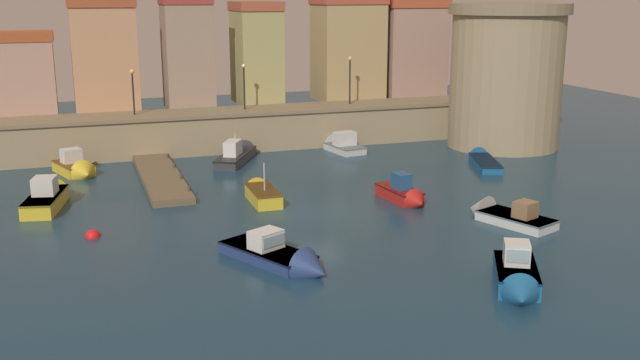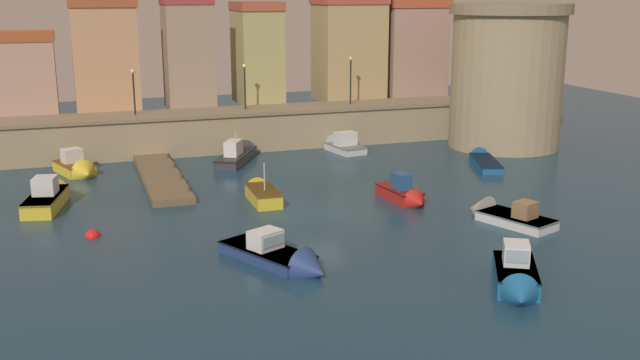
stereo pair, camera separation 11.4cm
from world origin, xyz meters
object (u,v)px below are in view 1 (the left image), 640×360
(moored_boat_2, at_px, (49,195))
(moored_boat_6, at_px, (239,153))
(quay_lamp_0, at_px, (133,84))
(moored_boat_0, at_px, (502,215))
(moored_boat_5, at_px, (482,159))
(moored_boat_8, at_px, (405,194))
(moored_boat_7, at_px, (340,145))
(quay_lamp_1, at_px, (244,79))
(moored_boat_3, at_px, (518,278))
(quay_lamp_2, at_px, (350,73))
(moored_boat_9, at_px, (77,168))
(mooring_buoy_0, at_px, (93,237))
(fortress_tower, at_px, (506,75))
(moored_boat_4, at_px, (261,193))
(moored_boat_1, at_px, (284,258))

(moored_boat_2, distance_m, moored_boat_6, 15.04)
(quay_lamp_0, bearing_deg, moored_boat_0, -53.81)
(moored_boat_5, distance_m, moored_boat_8, 11.84)
(moored_boat_7, bearing_deg, moored_boat_2, 102.74)
(quay_lamp_1, distance_m, moored_boat_8, 19.13)
(moored_boat_5, xyz_separation_m, moored_boat_6, (-15.91, 6.62, 0.19))
(moored_boat_3, bearing_deg, moored_boat_8, -156.66)
(quay_lamp_2, relative_size, moored_boat_5, 0.61)
(quay_lamp_1, xyz_separation_m, moored_boat_0, (8.45, -22.75, -4.95))
(moored_boat_9, xyz_separation_m, mooring_buoy_0, (0.46, -13.55, -0.48))
(moored_boat_3, bearing_deg, quay_lamp_0, -130.16)
(fortress_tower, height_order, quay_lamp_2, fortress_tower)
(moored_boat_0, bearing_deg, quay_lamp_2, -21.94)
(quay_lamp_0, distance_m, moored_boat_0, 28.60)
(fortress_tower, xyz_separation_m, moored_boat_5, (-4.59, -4.80, -5.22))
(moored_boat_0, bearing_deg, moored_boat_4, 32.17)
(fortress_tower, height_order, moored_boat_2, fortress_tower)
(moored_boat_2, relative_size, moored_boat_7, 1.37)
(moored_boat_6, bearing_deg, moored_boat_3, -140.62)
(fortress_tower, relative_size, moored_boat_8, 2.54)
(quay_lamp_2, relative_size, moored_boat_3, 0.76)
(moored_boat_4, xyz_separation_m, moored_boat_5, (17.04, 4.21, -0.16))
(quay_lamp_1, height_order, moored_boat_2, quay_lamp_1)
(quay_lamp_0, relative_size, mooring_buoy_0, 4.41)
(moored_boat_0, distance_m, mooring_buoy_0, 20.91)
(moored_boat_3, bearing_deg, moored_boat_4, -129.84)
(quay_lamp_0, distance_m, moored_boat_9, 8.14)
(fortress_tower, xyz_separation_m, moored_boat_4, (-21.63, -9.01, -5.06))
(fortress_tower, height_order, quay_lamp_0, fortress_tower)
(quay_lamp_1, distance_m, moored_boat_6, 6.36)
(moored_boat_5, bearing_deg, moored_boat_3, 171.67)
(moored_boat_7, relative_size, moored_boat_8, 1.04)
(moored_boat_1, bearing_deg, moored_boat_0, 75.18)
(fortress_tower, relative_size, moored_boat_1, 1.76)
(moored_boat_1, distance_m, moored_boat_7, 24.76)
(moored_boat_1, relative_size, moored_boat_6, 0.90)
(fortress_tower, distance_m, moored_boat_6, 21.19)
(moored_boat_7, bearing_deg, moored_boat_0, 175.30)
(moored_boat_4, bearing_deg, mooring_buoy_0, 113.06)
(moored_boat_0, relative_size, moored_boat_6, 0.77)
(quay_lamp_2, distance_m, moored_boat_7, 6.27)
(moored_boat_3, bearing_deg, moored_boat_1, -95.94)
(moored_boat_3, xyz_separation_m, moored_boat_6, (-5.37, 27.16, -0.04))
(quay_lamp_2, relative_size, moored_boat_6, 0.55)
(moored_boat_2, distance_m, moored_boat_8, 20.15)
(moored_boat_3, distance_m, moored_boat_7, 28.00)
(moored_boat_1, height_order, moored_boat_7, moored_boat_7)
(quay_lamp_0, xyz_separation_m, moored_boat_1, (3.99, -25.46, -4.85))
(fortress_tower, distance_m, moored_boat_5, 8.45)
(quay_lamp_0, height_order, quay_lamp_2, quay_lamp_2)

